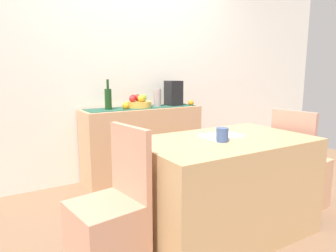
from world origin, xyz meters
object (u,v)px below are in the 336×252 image
Objects in this scene: coffee_maker at (173,93)px; chair_near_window at (109,231)px; wine_bottle at (108,99)px; dining_table at (223,186)px; fruit_bowl at (139,104)px; ceramic_vase at (157,98)px; chair_by_corner at (299,178)px; sideboard_console at (143,143)px; coffee_cup at (222,135)px; open_book at (221,136)px.

chair_near_window is (-1.35, -1.41, -0.71)m from coffee_maker.
dining_table is (0.37, -1.41, -0.58)m from wine_bottle.
wine_bottle is at bearing 180.00° from coffee_maker.
coffee_maker is at bearing 0.00° from fruit_bowl.
fruit_bowl is at bearing 90.54° from dining_table.
coffee_maker reaches higher than chair_near_window.
ceramic_vase reaches higher than dining_table.
ceramic_vase is at bearing 116.13° from chair_by_corner.
coffee_cup is at bearing -94.33° from sideboard_console.
coffee_maker is 0.33× the size of chair_near_window.
dining_table is 0.92m from chair_by_corner.
dining_table is at bearing 179.88° from chair_by_corner.
wine_bottle is 0.36× the size of chair_near_window.
ceramic_vase is 1.70m from chair_by_corner.
dining_table is (-0.44, -1.41, -0.60)m from coffee_maker.
fruit_bowl is (-0.04, 0.00, 0.45)m from sideboard_console.
ceramic_vase is at bearing 0.00° from sideboard_console.
coffee_maker is 0.33× the size of chair_by_corner.
ceramic_vase reaches higher than coffee_cup.
sideboard_console is at bearing 180.00° from coffee_maker.
coffee_cup is (-0.09, -0.07, 0.42)m from dining_table.
open_book is 0.31× the size of chair_by_corner.
coffee_maker reaches higher than open_book.
wine_bottle is (-0.40, 0.00, 0.53)m from sideboard_console.
sideboard_console is 4.20× the size of wine_bottle.
coffee_cup is (-0.10, -0.12, 0.04)m from open_book.
chair_by_corner reaches higher than fruit_bowl.
dining_table is 1.44× the size of chair_near_window.
sideboard_console is 4.58× the size of coffee_maker.
fruit_bowl is 1.36m from open_book.
wine_bottle is at bearing 100.97° from coffee_cup.
chair_by_corner is at bearing 3.72° from coffee_cup.
sideboard_console is 0.45m from fruit_bowl.
chair_by_corner reaches higher than sideboard_console.
ceramic_vase is 0.16× the size of dining_table.
ceramic_vase is at bearing 78.22° from coffee_cup.
coffee_maker is at bearing 71.98° from open_book.
ceramic_vase is (-0.22, 0.00, -0.05)m from coffee_maker.
fruit_bowl is 1.77m from chair_near_window.
coffee_cup is (-0.53, -1.48, -0.18)m from coffee_maker.
ceramic_vase is 2.07× the size of coffee_cup.
fruit_bowl is 0.30× the size of chair_by_corner.
dining_table is (-0.02, -1.41, -0.04)m from sideboard_console.
sideboard_console is 6.64× the size of ceramic_vase.
ceramic_vase is 1.38m from open_book.
coffee_cup is at bearing -176.28° from chair_by_corner.
coffee_cup is 0.11× the size of chair_by_corner.
chair_near_window reaches higher than fruit_bowl.
wine_bottle reaches higher than chair_near_window.
coffee_maker is 3.00× the size of coffee_cup.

